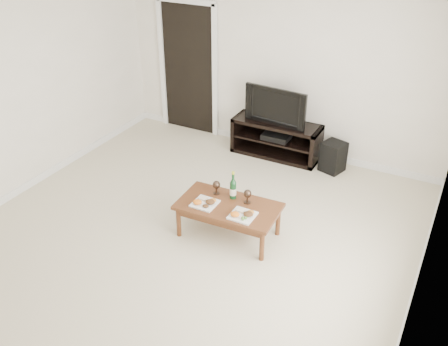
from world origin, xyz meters
TOP-DOWN VIEW (x-y plane):
  - floor at (0.00, 0.00)m, footprint 5.50×5.50m
  - back_wall at (0.00, 2.77)m, footprint 5.00×0.04m
  - ceiling at (0.00, 0.00)m, footprint 5.00×5.50m
  - doorway at (-1.55, 2.73)m, footprint 0.90×0.02m
  - media_console at (0.10, 2.50)m, footprint 1.32×0.45m
  - television at (0.10, 2.50)m, footprint 0.96×0.20m
  - av_receiver at (0.11, 2.48)m, footprint 0.40×0.30m
  - subwoofer at (1.01, 2.44)m, footprint 0.37×0.37m
  - coffee_table at (0.40, 0.37)m, footprint 1.18×0.68m
  - plate_left at (0.15, 0.26)m, footprint 0.27×0.27m
  - plate_right at (0.64, 0.25)m, footprint 0.27×0.27m
  - wine_bottle at (0.37, 0.53)m, footprint 0.07×0.07m
  - goblet_left at (0.16, 0.52)m, footprint 0.09×0.09m
  - goblet_right at (0.56, 0.52)m, footprint 0.09×0.09m

SIDE VIEW (x-z plane):
  - floor at x=0.00m, z-range 0.00..0.00m
  - coffee_table at x=0.40m, z-range 0.00..0.42m
  - subwoofer at x=1.01m, z-range 0.00..0.44m
  - media_console at x=0.10m, z-range 0.00..0.55m
  - av_receiver at x=0.11m, z-range 0.29..0.36m
  - plate_left at x=0.15m, z-range 0.42..0.49m
  - plate_right at x=0.64m, z-range 0.42..0.49m
  - goblet_left at x=0.16m, z-range 0.42..0.59m
  - goblet_right at x=0.56m, z-range 0.42..0.59m
  - wine_bottle at x=0.37m, z-range 0.42..0.77m
  - television at x=0.10m, z-range 0.55..1.10m
  - doorway at x=-1.55m, z-range 0.00..2.05m
  - back_wall at x=0.00m, z-range 0.00..2.60m
  - ceiling at x=0.00m, z-range 2.60..2.64m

